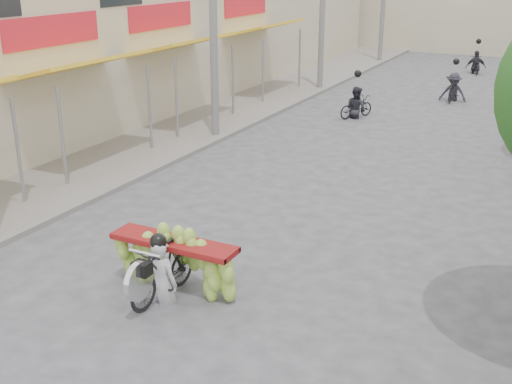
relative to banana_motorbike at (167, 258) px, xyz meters
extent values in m
cube|color=gray|center=(-6.02, 12.16, -0.62)|extent=(4.00, 60.00, 0.12)
cube|color=beige|center=(-11.02, 11.16, 2.32)|extent=(8.00, 40.00, 6.00)
cylinder|color=slate|center=(-5.32, 1.96, 0.59)|extent=(0.08, 0.08, 2.55)
cube|color=yellow|center=(-6.14, 5.16, 2.07)|extent=(1.77, 4.00, 0.53)
cylinder|color=slate|center=(-5.32, 3.36, 0.59)|extent=(0.08, 0.08, 2.55)
cylinder|color=slate|center=(-5.32, 6.96, 0.59)|extent=(0.08, 0.08, 2.55)
cube|color=red|center=(-7.02, 5.16, 2.92)|extent=(0.10, 3.50, 0.80)
cube|color=yellow|center=(-6.14, 10.16, 2.07)|extent=(1.77, 4.00, 0.53)
cylinder|color=slate|center=(-5.32, 8.36, 0.59)|extent=(0.08, 0.08, 2.55)
cylinder|color=slate|center=(-5.32, 11.96, 0.59)|extent=(0.08, 0.08, 2.55)
cube|color=red|center=(-7.02, 10.16, 2.92)|extent=(0.10, 3.50, 0.80)
cube|color=yellow|center=(-6.14, 16.16, 2.07)|extent=(1.77, 4.00, 0.53)
cylinder|color=slate|center=(-5.32, 14.36, 0.59)|extent=(0.08, 0.08, 2.55)
cylinder|color=slate|center=(-5.32, 17.96, 0.59)|extent=(0.08, 0.08, 2.55)
cube|color=red|center=(-7.02, 16.16, 2.92)|extent=(0.10, 3.50, 0.80)
cylinder|color=slate|center=(-4.42, 9.16, 3.32)|extent=(0.24, 0.24, 8.00)
imported|color=black|center=(0.00, -0.13, -0.18)|extent=(0.58, 1.73, 1.00)
cylinder|color=silver|center=(0.00, -0.78, -0.06)|extent=(0.10, 0.66, 0.66)
cube|color=black|center=(0.00, -0.68, 0.12)|extent=(0.28, 0.22, 0.22)
cylinder|color=silver|center=(0.00, -0.58, 0.34)|extent=(0.60, 0.05, 0.05)
cube|color=maroon|center=(0.00, 0.22, 0.20)|extent=(2.28, 0.55, 0.10)
imported|color=silver|center=(0.00, -0.18, 0.42)|extent=(0.58, 0.43, 1.61)
sphere|color=black|center=(0.00, -0.21, 1.19)|extent=(0.28, 0.28, 0.28)
imported|color=black|center=(-1.34, 13.87, -0.28)|extent=(1.11, 1.50, 0.79)
imported|color=#292931|center=(-1.34, 13.87, 0.44)|extent=(0.93, 0.79, 1.65)
sphere|color=black|center=(-1.34, 13.87, 0.90)|extent=(0.26, 0.26, 0.26)
imported|color=black|center=(1.22, 18.35, -0.13)|extent=(0.54, 1.88, 1.10)
imported|color=#292931|center=(1.22, 18.35, 0.44)|extent=(1.06, 0.56, 1.65)
sphere|color=black|center=(1.22, 18.35, 0.90)|extent=(0.26, 0.26, 0.26)
imported|color=black|center=(0.95, 25.61, -0.27)|extent=(0.93, 1.54, 0.82)
imported|color=#292931|center=(0.95, 25.61, 0.44)|extent=(1.08, 0.80, 1.65)
sphere|color=black|center=(0.95, 25.61, 0.90)|extent=(0.26, 0.26, 0.26)
camera|label=1|loc=(5.71, -7.96, 4.71)|focal=45.00mm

